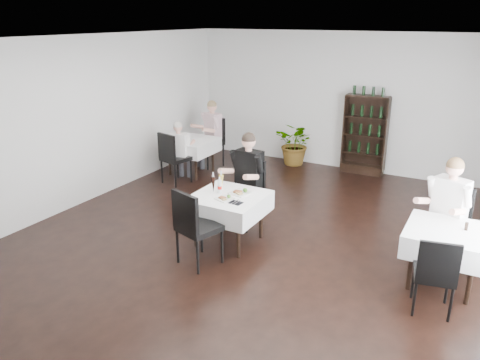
{
  "coord_description": "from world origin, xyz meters",
  "views": [
    {
      "loc": [
        2.97,
        -5.61,
        3.3
      ],
      "look_at": [
        -0.22,
        0.2,
        0.96
      ],
      "focal_mm": 35.0,
      "sensor_mm": 36.0,
      "label": 1
    }
  ],
  "objects_px": {
    "wine_shelf": "(365,136)",
    "diner_main": "(246,173)",
    "potted_tree": "(296,144)",
    "main_table": "(229,205)"
  },
  "relations": [
    {
      "from": "main_table",
      "to": "wine_shelf",
      "type": "bearing_deg",
      "value": 78.22
    },
    {
      "from": "wine_shelf",
      "to": "diner_main",
      "type": "xyz_separation_m",
      "value": [
        -0.98,
        -3.63,
        0.06
      ]
    },
    {
      "from": "wine_shelf",
      "to": "potted_tree",
      "type": "relative_size",
      "value": 1.74
    },
    {
      "from": "wine_shelf",
      "to": "diner_main",
      "type": "bearing_deg",
      "value": -105.16
    },
    {
      "from": "wine_shelf",
      "to": "main_table",
      "type": "height_order",
      "value": "wine_shelf"
    },
    {
      "from": "diner_main",
      "to": "wine_shelf",
      "type": "bearing_deg",
      "value": 74.84
    },
    {
      "from": "main_table",
      "to": "diner_main",
      "type": "xyz_separation_m",
      "value": [
        -0.08,
        0.69,
        0.29
      ]
    },
    {
      "from": "potted_tree",
      "to": "diner_main",
      "type": "bearing_deg",
      "value": -81.17
    },
    {
      "from": "potted_tree",
      "to": "main_table",
      "type": "bearing_deg",
      "value": -81.5
    },
    {
      "from": "main_table",
      "to": "potted_tree",
      "type": "bearing_deg",
      "value": 98.5
    }
  ]
}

